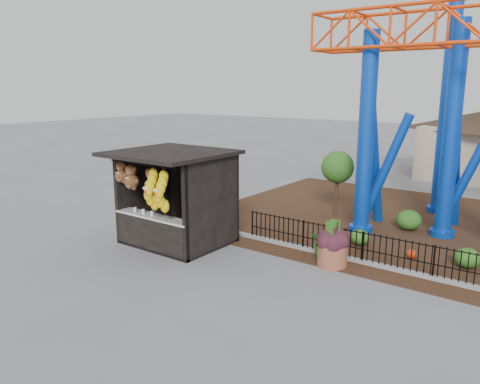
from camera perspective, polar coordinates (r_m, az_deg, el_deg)
The scene contains 9 objects.
ground at distance 13.38m, azimuth -1.77°, elevation -9.87°, with size 120.00×120.00×0.00m, color slate.
mulch_bed at distance 18.76m, azimuth 23.92°, elevation -4.30°, with size 18.00×12.00×0.02m, color #331E11.
curb at distance 14.13m, azimuth 19.22°, elevation -9.09°, with size 18.00×0.18×0.12m, color gray.
prize_booth at distance 15.46m, azimuth -8.47°, elevation -0.90°, with size 3.50×3.40×3.12m.
picket_fence at distance 13.77m, azimuth 22.95°, elevation -8.02°, with size 12.20×0.06×1.00m, color black, non-canonical shape.
terracotta_planter at distance 14.05m, azimuth 11.19°, elevation -7.56°, with size 0.88×0.88×0.66m, color #955036.
planter_foliage at distance 13.84m, azimuth 11.30°, elevation -5.03°, with size 0.70×0.70×0.64m, color #371620.
potted_plant at distance 14.49m, azimuth 10.37°, elevation -6.13°, with size 0.92×0.80×1.02m, color #1E5F1C.
landscaping at distance 16.63m, azimuth 23.24°, elevation -5.24°, with size 7.30×4.24×0.73m.
Camera 1 is at (7.71, -9.66, 5.12)m, focal length 35.00 mm.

